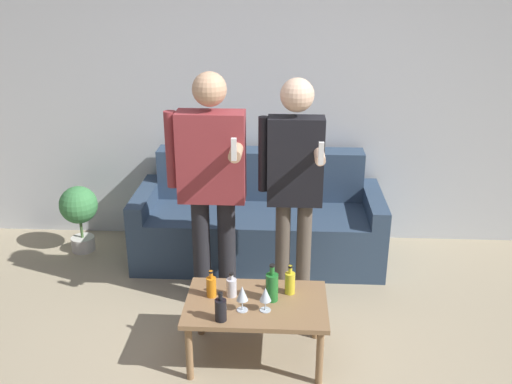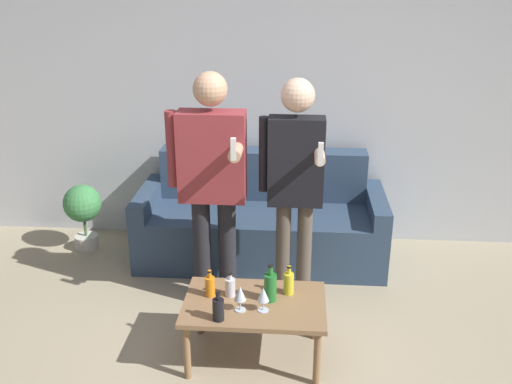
# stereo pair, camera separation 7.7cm
# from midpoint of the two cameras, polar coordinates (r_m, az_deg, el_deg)

# --- Properties ---
(wall_back) EXTENTS (8.00, 0.06, 2.70)m
(wall_back) POSITION_cam_midpoint_polar(r_m,az_deg,el_deg) (4.95, 2.14, 10.09)
(wall_back) COLOR silver
(wall_back) RESTS_ON ground_plane
(couch) EXTENTS (2.04, 0.81, 0.88)m
(couch) POSITION_cam_midpoint_polar(r_m,az_deg,el_deg) (4.85, 0.98, -2.99)
(couch) COLOR #334760
(couch) RESTS_ON ground_plane
(coffee_table) EXTENTS (0.87, 0.56, 0.41)m
(coffee_table) POSITION_cam_midpoint_polar(r_m,az_deg,el_deg) (3.60, 0.47, -11.61)
(coffee_table) COLOR #8E6B47
(coffee_table) RESTS_ON ground_plane
(bottle_orange) EXTENTS (0.07, 0.07, 0.19)m
(bottle_orange) POSITION_cam_midpoint_polar(r_m,az_deg,el_deg) (3.38, -3.13, -11.58)
(bottle_orange) COLOR black
(bottle_orange) RESTS_ON coffee_table
(bottle_green) EXTENTS (0.06, 0.06, 0.20)m
(bottle_green) POSITION_cam_midpoint_polar(r_m,az_deg,el_deg) (3.63, 3.91, -9.03)
(bottle_green) COLOR yellow
(bottle_green) RESTS_ON coffee_table
(bottle_dark) EXTENTS (0.08, 0.08, 0.25)m
(bottle_dark) POSITION_cam_midpoint_polar(r_m,az_deg,el_deg) (3.54, 2.07, -9.41)
(bottle_dark) COLOR #23752D
(bottle_dark) RESTS_ON coffee_table
(bottle_yellow) EXTENTS (0.06, 0.06, 0.16)m
(bottle_yellow) POSITION_cam_midpoint_polar(r_m,az_deg,el_deg) (3.61, -1.98, -9.43)
(bottle_yellow) COLOR silver
(bottle_yellow) RESTS_ON coffee_table
(bottle_red) EXTENTS (0.06, 0.06, 0.18)m
(bottle_red) POSITION_cam_midpoint_polar(r_m,az_deg,el_deg) (3.61, -4.01, -9.33)
(bottle_red) COLOR orange
(bottle_red) RESTS_ON coffee_table
(wine_glass_near) EXTENTS (0.07, 0.07, 0.16)m
(wine_glass_near) POSITION_cam_midpoint_polar(r_m,az_deg,el_deg) (3.44, 1.38, -10.28)
(wine_glass_near) COLOR silver
(wine_glass_near) RESTS_ON coffee_table
(wine_glass_far) EXTENTS (0.07, 0.07, 0.17)m
(wine_glass_far) POSITION_cam_midpoint_polar(r_m,az_deg,el_deg) (3.44, -0.95, -10.16)
(wine_glass_far) COLOR silver
(wine_glass_far) RESTS_ON coffee_table
(person_standing_left) EXTENTS (0.54, 0.44, 1.71)m
(person_standing_left) POSITION_cam_midpoint_polar(r_m,az_deg,el_deg) (3.90, -3.89, 1.63)
(person_standing_left) COLOR #232328
(person_standing_left) RESTS_ON ground_plane
(person_standing_right) EXTENTS (0.44, 0.42, 1.67)m
(person_standing_right) POSITION_cam_midpoint_polar(r_m,az_deg,el_deg) (3.87, 4.48, 1.54)
(person_standing_right) COLOR brown
(person_standing_right) RESTS_ON ground_plane
(potted_plant) EXTENTS (0.32, 0.32, 0.60)m
(potted_plant) POSITION_cam_midpoint_polar(r_m,az_deg,el_deg) (5.15, -16.52, -1.59)
(potted_plant) COLOR silver
(potted_plant) RESTS_ON ground_plane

